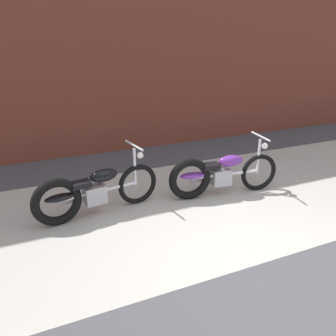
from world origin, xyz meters
name	(u,v)px	position (x,y,z in m)	size (l,w,h in m)	color
ground_plane	(254,266)	(0.00, 0.00, 0.00)	(80.00, 80.00, 0.00)	#47474C
sidewalk_slab	(188,204)	(0.00, 1.75, 0.00)	(36.00, 3.50, 0.01)	#B2ADA3
brick_building_wall	(121,10)	(0.00, 5.20, 3.15)	(36.00, 0.50, 6.30)	brown
motorcycle_black	(90,192)	(-1.55, 2.01, 0.40)	(2.00, 0.60, 1.03)	black
motorcycle_purple	(217,174)	(0.59, 1.86, 0.40)	(2.00, 0.62, 1.03)	black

